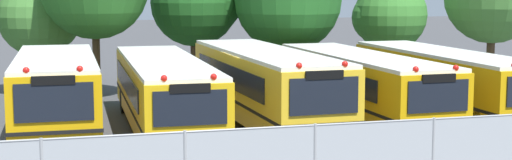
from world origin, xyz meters
The scene contains 9 objects.
ground_plane centered at (0.00, 0.00, 0.00)m, with size 160.00×160.00×0.00m, color #424244.
school_bus_0 centered at (-6.96, 0.06, 1.43)m, with size 2.69×9.46×2.73m.
school_bus_1 centered at (-3.49, 0.01, 1.34)m, with size 2.69×11.48×2.53m.
school_bus_2 centered at (0.01, 0.00, 1.45)m, with size 2.82×11.16×2.75m.
school_bus_3 centered at (3.49, -0.20, 1.34)m, with size 2.68×10.87×2.55m.
school_bus_4 centered at (7.03, 0.21, 1.34)m, with size 2.51×11.07×2.53m.
tree_1 centered at (-7.45, 10.05, 3.39)m, with size 3.61×3.59×5.25m.
tree_3 centered at (-0.29, 10.15, 4.06)m, with size 4.33×4.17×6.13m.
tree_5 centered at (8.79, 8.91, 3.35)m, with size 3.66×3.56×5.18m.
Camera 1 is at (-7.05, -24.53, 4.85)m, focal length 52.30 mm.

